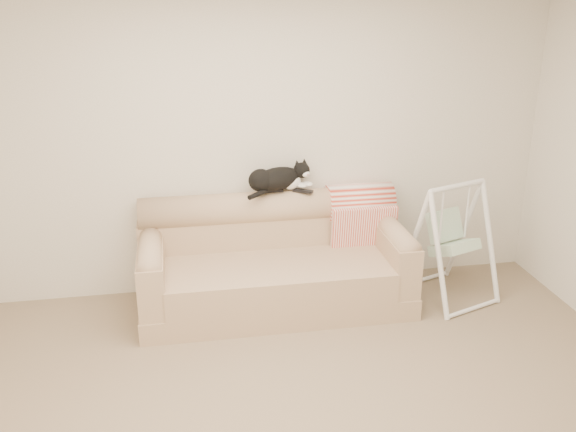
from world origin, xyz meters
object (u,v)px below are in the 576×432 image
at_px(sofa, 274,264).
at_px(baby_swing, 451,241).
at_px(remote_a, 273,190).
at_px(tuxedo_cat, 277,179).
at_px(remote_b, 303,191).

relative_size(sofa, baby_swing, 2.15).
bearing_deg(baby_swing, sofa, 174.11).
bearing_deg(remote_a, sofa, -96.91).
bearing_deg(remote_a, baby_swing, -15.51).
bearing_deg(tuxedo_cat, sofa, -106.79).
relative_size(sofa, tuxedo_cat, 3.67).
xyz_separation_m(sofa, remote_b, (0.28, 0.20, 0.56)).
bearing_deg(baby_swing, remote_b, 163.74).
distance_m(sofa, remote_b, 0.65).
relative_size(remote_a, tuxedo_cat, 0.31).
bearing_deg(remote_b, sofa, -144.81).
height_order(remote_a, remote_b, remote_a).
relative_size(sofa, remote_b, 12.99).
bearing_deg(sofa, tuxedo_cat, 73.21).
relative_size(tuxedo_cat, baby_swing, 0.59).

